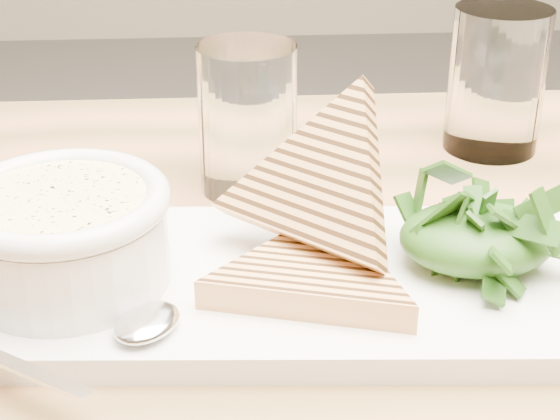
{
  "coord_description": "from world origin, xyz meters",
  "views": [
    {
      "loc": [
        -0.24,
        -0.57,
        1.03
      ],
      "look_at": [
        -0.21,
        -0.1,
        0.78
      ],
      "focal_mm": 55.0,
      "sensor_mm": 36.0,
      "label": 1
    }
  ],
  "objects": [
    {
      "name": "table_top",
      "position": [
        -0.24,
        -0.16,
        0.71
      ],
      "size": [
        1.22,
        0.81,
        0.04
      ],
      "primitive_type": "cube",
      "rotation": [
        0.0,
        0.0,
        -0.0
      ],
      "color": "#B17145",
      "rests_on": "ground"
    },
    {
      "name": "platter",
      "position": [
        -0.21,
        -0.12,
        0.74
      ],
      "size": [
        0.4,
        0.2,
        0.02
      ],
      "primitive_type": "cube",
      "rotation": [
        0.0,
        0.0,
        -0.06
      ],
      "color": "white",
      "rests_on": "table_top"
    },
    {
      "name": "soup_bowl",
      "position": [
        -0.33,
        -0.12,
        0.78
      ],
      "size": [
        0.12,
        0.12,
        0.05
      ],
      "primitive_type": "cylinder",
      "color": "white",
      "rests_on": "platter"
    },
    {
      "name": "soup",
      "position": [
        -0.33,
        -0.12,
        0.8
      ],
      "size": [
        0.1,
        0.1,
        0.01
      ],
      "primitive_type": "cylinder",
      "color": "#F8E398",
      "rests_on": "soup_bowl"
    },
    {
      "name": "bowl_rim",
      "position": [
        -0.33,
        -0.12,
        0.81
      ],
      "size": [
        0.13,
        0.13,
        0.01
      ],
      "primitive_type": "torus",
      "color": "white",
      "rests_on": "soup_bowl"
    },
    {
      "name": "sandwich_flat",
      "position": [
        -0.19,
        -0.14,
        0.76
      ],
      "size": [
        0.18,
        0.18,
        0.02
      ],
      "primitive_type": null,
      "rotation": [
        0.0,
        0.0,
        -0.27
      ],
      "color": "tan",
      "rests_on": "platter"
    },
    {
      "name": "sandwich_lean",
      "position": [
        -0.18,
        -0.1,
        0.8
      ],
      "size": [
        0.21,
        0.21,
        0.16
      ],
      "primitive_type": null,
      "rotation": [
        0.83,
        0.0,
        -0.74
      ],
      "color": "tan",
      "rests_on": "sandwich_flat"
    },
    {
      "name": "salad_base",
      "position": [
        -0.09,
        -0.12,
        0.77
      ],
      "size": [
        0.1,
        0.08,
        0.04
      ],
      "primitive_type": "ellipsoid",
      "color": "#11390C",
      "rests_on": "platter"
    },
    {
      "name": "arugula_pile",
      "position": [
        -0.09,
        -0.12,
        0.78
      ],
      "size": [
        0.11,
        0.1,
        0.05
      ],
      "primitive_type": null,
      "color": "#2D5417",
      "rests_on": "platter"
    },
    {
      "name": "spoon_bowl",
      "position": [
        -0.28,
        -0.18,
        0.76
      ],
      "size": [
        0.05,
        0.05,
        0.01
      ],
      "primitive_type": "ellipsoid",
      "rotation": [
        0.0,
        0.0,
        -0.59
      ],
      "color": "silver",
      "rests_on": "platter"
    },
    {
      "name": "spoon_handle",
      "position": [
        -0.35,
        -0.21,
        0.76
      ],
      "size": [
        0.09,
        0.07,
        0.0
      ],
      "primitive_type": "cube",
      "rotation": [
        0.0,
        0.0,
        -0.59
      ],
      "color": "silver",
      "rests_on": "platter"
    },
    {
      "name": "glass_near",
      "position": [
        -0.22,
        0.03,
        0.79
      ],
      "size": [
        0.07,
        0.07,
        0.11
      ],
      "primitive_type": "cylinder",
      "color": "white",
      "rests_on": "table_top"
    },
    {
      "name": "glass_far",
      "position": [
        -0.01,
        0.1,
        0.79
      ],
      "size": [
        0.08,
        0.08,
        0.12
      ],
      "primitive_type": "cylinder",
      "color": "white",
      "rests_on": "table_top"
    }
  ]
}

